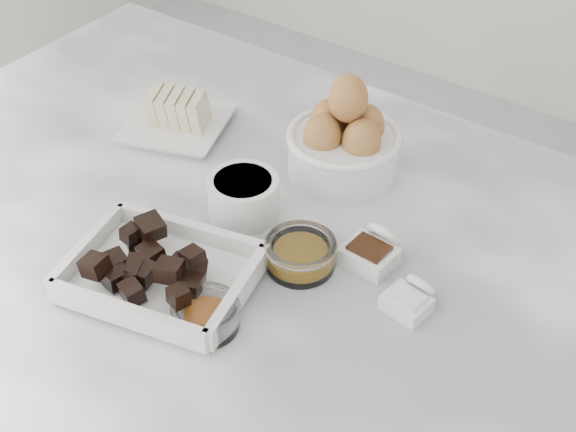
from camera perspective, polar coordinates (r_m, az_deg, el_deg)
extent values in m
cube|color=white|center=(0.97, -1.98, -3.19)|extent=(1.20, 0.80, 0.04)
cube|color=white|center=(0.92, -8.98, -4.52)|extent=(0.22, 0.18, 0.01)
cube|color=white|center=(1.17, -7.87, 6.37)|extent=(0.16, 0.16, 0.01)
cube|color=white|center=(1.17, -7.90, 6.66)|extent=(0.17, 0.17, 0.00)
cylinder|color=white|center=(0.99, -3.19, 1.36)|extent=(0.09, 0.09, 0.05)
cylinder|color=white|center=(0.98, -3.23, 2.34)|extent=(0.07, 0.07, 0.01)
cylinder|color=white|center=(1.07, 3.95, 4.46)|extent=(0.15, 0.15, 0.06)
torus|color=white|center=(1.05, 4.02, 5.66)|extent=(0.15, 0.15, 0.01)
ellipsoid|color=#B07A39|center=(1.04, 5.63, 5.54)|extent=(0.05, 0.05, 0.07)
ellipsoid|color=#B07A39|center=(1.06, 2.52, 6.43)|extent=(0.05, 0.05, 0.07)
ellipsoid|color=#B07A39|center=(1.07, 5.08, 6.65)|extent=(0.05, 0.05, 0.07)
ellipsoid|color=#B07A39|center=(1.03, 2.86, 5.29)|extent=(0.05, 0.05, 0.07)
ellipsoid|color=#B07A39|center=(1.02, 4.30, 8.35)|extent=(0.05, 0.05, 0.07)
cylinder|color=white|center=(0.93, 0.89, -2.78)|extent=(0.08, 0.08, 0.03)
torus|color=white|center=(0.92, 0.90, -2.05)|extent=(0.09, 0.09, 0.01)
cylinder|color=orange|center=(0.93, 0.88, -3.03)|extent=(0.06, 0.06, 0.01)
cylinder|color=white|center=(0.87, -5.83, -7.10)|extent=(0.07, 0.07, 0.03)
torus|color=white|center=(0.86, -5.89, -6.47)|extent=(0.08, 0.08, 0.01)
ellipsoid|color=orange|center=(0.87, -5.84, -7.06)|extent=(0.05, 0.05, 0.02)
cube|color=white|center=(0.94, 5.76, -2.83)|extent=(0.06, 0.05, 0.02)
cube|color=black|center=(0.93, 5.81, -2.25)|extent=(0.05, 0.04, 0.00)
torus|color=white|center=(0.95, 6.85, -1.30)|extent=(0.05, 0.04, 0.04)
cube|color=white|center=(0.89, 8.41, -6.19)|extent=(0.05, 0.05, 0.02)
cube|color=white|center=(0.88, 8.48, -5.70)|extent=(0.04, 0.03, 0.00)
torus|color=white|center=(0.90, 9.43, -4.86)|extent=(0.04, 0.03, 0.04)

